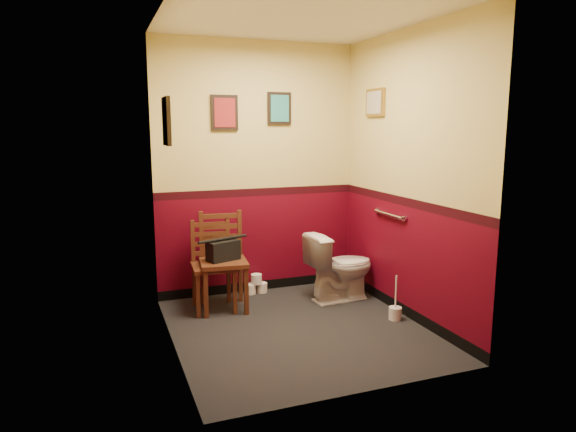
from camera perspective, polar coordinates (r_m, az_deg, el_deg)
The scene contains 17 objects.
floor at distance 4.76m, azimuth 1.08°, elevation -12.45°, with size 2.20×2.40×0.00m, color black.
ceiling at distance 4.49m, azimuth 1.20°, elevation 21.35°, with size 2.20×2.40×0.00m, color silver.
wall_back at distance 5.55m, azimuth -3.46°, elevation 5.15°, with size 2.20×2.70×0.00m, color #4D0413.
wall_front at distance 3.35m, azimuth 8.76°, elevation 1.90°, with size 2.20×2.70×0.00m, color #4D0413.
wall_left at distance 4.15m, azimuth -13.15°, elevation 3.29°, with size 2.40×2.70×0.00m, color #4D0413.
wall_right at distance 4.93m, azimuth 13.13°, elevation 4.31°, with size 2.40×2.70×0.00m, color #4D0413.
grab_bar at distance 5.18m, azimuth 11.15°, elevation 0.17°, with size 0.05×0.56×0.06m.
framed_print_back_a at distance 5.42m, azimuth -7.07°, elevation 11.33°, with size 0.28×0.04×0.36m.
framed_print_back_b at distance 5.59m, azimuth -0.97°, elevation 11.86°, with size 0.26×0.04×0.34m.
framed_print_left at distance 4.22m, azimuth -13.33°, elevation 10.20°, with size 0.04×0.30×0.38m.
framed_print_right at distance 5.42m, azimuth 9.65°, elevation 12.32°, with size 0.04×0.34×0.28m.
toilet at distance 5.44m, azimuth 5.83°, elevation -5.65°, with size 0.40×0.72×0.71m, color white.
toilet_brush at distance 5.05m, azimuth 11.82°, elevation -10.43°, with size 0.12×0.12×0.43m.
chair_left at distance 5.18m, azimuth -8.34°, elevation -5.47°, with size 0.44×0.44×0.89m.
chair_right at distance 5.17m, azimuth -7.25°, elevation -4.99°, with size 0.50×0.50×0.97m.
handbag at distance 5.10m, azimuth -7.22°, elevation -3.81°, with size 0.35×0.25×0.23m.
tp_stack at distance 5.70m, azimuth -3.54°, elevation -7.67°, with size 0.25×0.13×0.22m.
Camera 1 is at (-1.63, -4.09, 1.81)m, focal length 32.00 mm.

